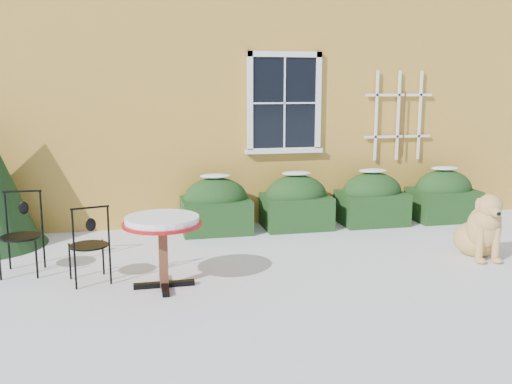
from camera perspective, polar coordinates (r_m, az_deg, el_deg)
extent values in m
plane|color=white|center=(6.63, 1.88, -9.22)|extent=(80.00, 80.00, 0.00)
cube|color=gold|center=(13.16, -5.80, 13.77)|extent=(12.00, 8.00, 6.00)
cube|color=black|center=(9.34, 2.84, 8.88)|extent=(1.05, 0.03, 1.45)
cube|color=white|center=(9.34, 2.90, 13.60)|extent=(1.23, 0.06, 0.09)
cube|color=white|center=(9.38, 2.81, 4.17)|extent=(1.23, 0.06, 0.09)
cube|color=white|center=(9.19, -0.61, 8.86)|extent=(0.09, 0.06, 1.63)
cube|color=white|center=(9.49, 6.22, 8.85)|extent=(0.09, 0.06, 1.63)
cube|color=white|center=(9.32, 2.87, 8.87)|extent=(0.02, 0.02, 1.45)
cube|color=white|center=(9.32, 2.87, 8.87)|extent=(1.05, 0.02, 0.02)
cube|color=white|center=(9.38, 2.81, 4.14)|extent=(1.29, 0.14, 0.07)
cube|color=white|center=(9.87, 11.94, 7.44)|extent=(0.04, 0.03, 1.50)
cube|color=white|center=(10.04, 14.04, 7.41)|extent=(0.04, 0.03, 1.50)
cube|color=white|center=(10.22, 16.06, 7.36)|extent=(0.04, 0.03, 1.50)
cube|color=white|center=(10.06, 13.95, 5.42)|extent=(1.20, 0.03, 0.04)
cube|color=white|center=(10.03, 14.12, 9.40)|extent=(1.20, 0.03, 0.04)
cylinder|color=#472D19|center=(10.07, 14.56, 6.54)|extent=(0.02, 0.02, 1.10)
cube|color=#153213|center=(8.91, -4.04, -2.34)|extent=(1.05, 0.80, 0.52)
ellipsoid|color=#153213|center=(8.85, -4.06, -0.70)|extent=(1.00, 0.72, 0.67)
ellipsoid|color=white|center=(8.79, -4.09, 1.61)|extent=(0.47, 0.32, 0.06)
cube|color=#153213|center=(9.18, 4.02, -1.96)|extent=(1.05, 0.80, 0.52)
ellipsoid|color=#153213|center=(9.13, 4.04, -0.35)|extent=(1.00, 0.72, 0.67)
ellipsoid|color=white|center=(9.07, 4.07, 1.89)|extent=(0.47, 0.32, 0.06)
cube|color=#153213|center=(9.62, 11.47, -1.56)|extent=(1.05, 0.80, 0.52)
ellipsoid|color=#153213|center=(9.57, 11.52, -0.03)|extent=(1.00, 0.72, 0.67)
ellipsoid|color=white|center=(9.52, 11.60, 2.10)|extent=(0.47, 0.32, 0.06)
cube|color=#153213|center=(10.21, 18.16, -1.19)|extent=(1.05, 0.80, 0.52)
ellipsoid|color=#153213|center=(10.17, 18.24, 0.26)|extent=(1.00, 0.72, 0.67)
ellipsoid|color=white|center=(10.11, 18.36, 2.27)|extent=(0.47, 0.32, 0.06)
cube|color=black|center=(6.62, -9.17, -9.11)|extent=(0.69, 0.08, 0.06)
cube|color=black|center=(6.62, -9.17, -9.11)|extent=(0.08, 0.69, 0.06)
cube|color=brown|center=(6.52, -9.25, -6.30)|extent=(0.10, 0.10, 0.74)
cylinder|color=#A40E0F|center=(6.42, -9.35, -3.16)|extent=(0.88, 0.88, 0.04)
cylinder|color=white|center=(6.41, -9.36, -2.73)|extent=(0.82, 0.82, 0.07)
cylinder|color=black|center=(7.14, -15.04, -6.30)|extent=(0.02, 0.02, 0.43)
cylinder|color=black|center=(7.08, -18.11, -6.61)|extent=(0.02, 0.02, 0.43)
cylinder|color=black|center=(6.78, -14.36, -7.17)|extent=(0.02, 0.02, 0.43)
cylinder|color=black|center=(6.71, -17.61, -7.51)|extent=(0.02, 0.02, 0.43)
cylinder|color=black|center=(6.87, -16.37, -5.16)|extent=(0.44, 0.44, 0.02)
cylinder|color=black|center=(6.66, -14.54, -3.41)|extent=(0.02, 0.02, 0.48)
cylinder|color=black|center=(6.59, -17.83, -3.71)|extent=(0.02, 0.02, 0.48)
cylinder|color=black|center=(6.57, -16.28, -1.52)|extent=(0.42, 0.13, 0.02)
ellipsoid|color=black|center=(6.61, -16.20, -3.16)|extent=(0.12, 0.06, 0.15)
cylinder|color=black|center=(7.33, -24.26, -6.32)|extent=(0.02, 0.02, 0.46)
cylinder|color=black|center=(7.23, -21.09, -6.32)|extent=(0.02, 0.02, 0.46)
cylinder|color=black|center=(7.72, -23.45, -5.45)|extent=(0.02, 0.02, 0.46)
cylinder|color=black|center=(7.62, -20.44, -5.43)|extent=(0.02, 0.02, 0.46)
cylinder|color=black|center=(7.41, -22.44, -4.14)|extent=(0.47, 0.47, 0.02)
cylinder|color=black|center=(7.60, -23.72, -1.89)|extent=(0.02, 0.02, 0.52)
cylinder|color=black|center=(7.51, -20.68, -1.83)|extent=(0.02, 0.02, 0.52)
cylinder|color=black|center=(7.50, -22.34, 0.07)|extent=(0.45, 0.05, 0.02)
ellipsoid|color=black|center=(7.54, -22.24, -1.47)|extent=(0.13, 0.04, 0.16)
ellipsoid|color=#DEAD63|center=(8.26, 21.12, -4.42)|extent=(0.68, 0.72, 0.47)
ellipsoid|color=#DEAD63|center=(8.02, 21.82, -3.33)|extent=(0.50, 0.47, 0.58)
sphere|color=#DEAD63|center=(7.94, 22.07, -2.55)|extent=(0.36, 0.36, 0.36)
cylinder|color=#DEAD63|center=(7.89, 21.47, -4.95)|extent=(0.10, 0.10, 0.47)
cylinder|color=#DEAD63|center=(7.98, 22.86, -4.89)|extent=(0.10, 0.10, 0.47)
ellipsoid|color=#DEAD63|center=(7.90, 21.53, -6.39)|extent=(0.13, 0.17, 0.08)
ellipsoid|color=#DEAD63|center=(7.98, 22.93, -6.31)|extent=(0.13, 0.17, 0.08)
cylinder|color=#DEAD63|center=(7.91, 22.14, -2.12)|extent=(0.25, 0.30, 0.25)
sphere|color=#DEAD63|center=(7.84, 22.36, -1.29)|extent=(0.31, 0.31, 0.31)
ellipsoid|color=#DEAD63|center=(7.73, 22.76, -1.81)|extent=(0.18, 0.26, 0.14)
sphere|color=black|center=(7.64, 23.09, -2.01)|extent=(0.05, 0.05, 0.05)
ellipsoid|color=#DEAD63|center=(7.83, 21.35, -1.25)|extent=(0.09, 0.11, 0.19)
ellipsoid|color=#DEAD63|center=(7.94, 23.10, -1.21)|extent=(0.09, 0.11, 0.19)
cylinder|color=#DEAD63|center=(8.58, 21.61, -4.94)|extent=(0.21, 0.38, 0.08)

